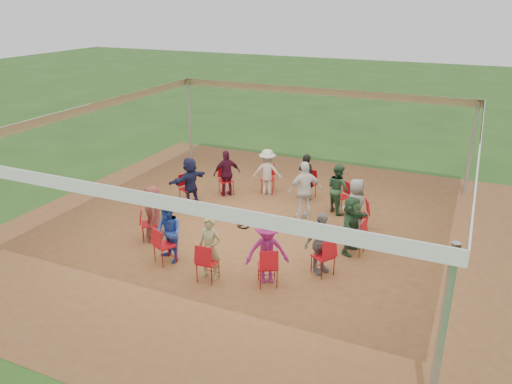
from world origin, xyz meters
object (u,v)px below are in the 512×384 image
at_px(person_seated_5, 190,181).
at_px(person_seated_11, 351,225).
at_px(chair_1, 341,197).
at_px(person_seated_1, 338,188).
at_px(person_seated_9, 267,252).
at_px(standing_person, 305,191).
at_px(chair_4, 226,181).
at_px(chair_7, 150,224).
at_px(chair_3, 268,179).
at_px(cable_coil, 244,226).
at_px(person_seated_6, 153,213).
at_px(person_seated_2, 306,177).
at_px(chair_11, 323,256).
at_px(person_seated_10, 320,243).
at_px(chair_6, 160,204).
at_px(person_seated_3, 267,172).
at_px(laptop, 349,207).
at_px(person_seated_7, 168,233).
at_px(chair_12, 355,237).
at_px(chair_5, 188,189).
at_px(chair_2, 308,185).
at_px(person_seated_0, 356,205).
at_px(chair_10, 268,266).
at_px(chair_9, 208,262).
at_px(chair_8, 165,245).
at_px(person_seated_4, 227,173).
at_px(person_seated_8, 210,248).
at_px(chair_0, 359,215).

distance_m(person_seated_5, person_seated_11, 5.25).
xyz_separation_m(chair_1, person_seated_1, (-0.08, -0.09, 0.28)).
relative_size(person_seated_9, standing_person, 0.87).
bearing_deg(chair_4, person_seated_1, 137.03).
bearing_deg(chair_4, chair_7, 41.54).
xyz_separation_m(chair_3, cable_coil, (0.41, -2.63, -0.43)).
relative_size(chair_3, person_seated_6, 0.62).
xyz_separation_m(chair_4, person_seated_2, (2.45, 0.59, 0.28)).
xyz_separation_m(chair_11, person_seated_6, (-4.45, -0.10, 0.28)).
distance_m(standing_person, cable_coil, 1.96).
height_order(chair_3, person_seated_10, person_seated_10).
height_order(chair_6, person_seated_6, person_seated_6).
height_order(person_seated_3, person_seated_5, same).
bearing_deg(person_seated_2, laptop, 148.81).
relative_size(chair_11, person_seated_3, 0.62).
bearing_deg(person_seated_9, person_seated_7, 152.31).
height_order(person_seated_11, laptop, person_seated_11).
bearing_deg(chair_12, laptop, 26.26).
height_order(chair_6, laptop, chair_6).
xyz_separation_m(chair_5, chair_6, (-0.11, -1.32, 0.00)).
height_order(chair_2, person_seated_0, person_seated_0).
bearing_deg(chair_10, person_seated_10, 18.99).
xyz_separation_m(chair_6, cable_coil, (2.38, 0.46, -0.43)).
bearing_deg(person_seated_5, standing_person, 115.03).
relative_size(chair_12, person_seated_3, 0.62).
distance_m(chair_12, person_seated_7, 4.46).
distance_m(chair_6, standing_person, 4.06).
bearing_deg(person_seated_2, chair_9, 97.08).
height_order(chair_1, chair_3, same).
relative_size(person_seated_0, person_seated_5, 1.00).
bearing_deg(standing_person, person_seated_7, 20.66).
xyz_separation_m(chair_8, person_seated_11, (3.83, 2.27, 0.28)).
distance_m(chair_7, chair_8, 1.32).
bearing_deg(person_seated_3, chair_7, 54.51).
relative_size(chair_10, standing_person, 0.54).
xyz_separation_m(chair_10, person_seated_1, (0.30, 4.44, 0.28)).
bearing_deg(person_seated_3, person_seated_5, 27.69).
bearing_deg(person_seated_1, chair_6, 68.75).
distance_m(chair_1, person_seated_0, 1.33).
distance_m(chair_12, person_seated_11, 0.31).
bearing_deg(chair_1, chair_9, 110.77).
bearing_deg(person_seated_9, chair_1, 54.51).
bearing_deg(person_seated_5, person_seated_0, 110.77).
bearing_deg(person_seated_4, chair_12, 111.25).
bearing_deg(chair_10, laptop, 45.04).
distance_m(person_seated_6, person_seated_8, 2.46).
xyz_separation_m(chair_2, chair_11, (1.77, -4.19, 0.00)).
bearing_deg(chair_0, chair_4, 55.38).
xyz_separation_m(person_seated_1, laptop, (0.61, -1.08, -0.05)).
distance_m(person_seated_6, person_seated_7, 1.27).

